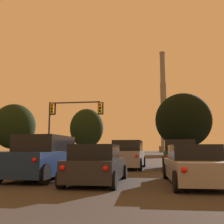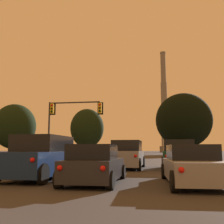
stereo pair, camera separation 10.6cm
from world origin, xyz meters
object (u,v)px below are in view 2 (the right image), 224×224
at_px(traffic_light_overhead_left, 67,116).
at_px(sedan_right_lane_second, 192,166).
at_px(suv_left_lane_second, 43,158).
at_px(suv_right_lane_front, 178,155).
at_px(hatchback_center_lane_second, 95,165).
at_px(smokestack, 164,112).
at_px(sedan_left_lane_front, 74,158).
at_px(suv_center_lane_front, 127,155).

bearing_deg(traffic_light_overhead_left, sedan_right_lane_second, -56.68).
distance_m(suv_left_lane_second, suv_right_lane_front, 8.99).
relative_size(hatchback_center_lane_second, suv_right_lane_front, 0.83).
relative_size(suv_left_lane_second, smokestack, 0.10).
height_order(sedan_right_lane_second, smokestack, smokestack).
bearing_deg(traffic_light_overhead_left, sedan_left_lane_front, -67.59).
height_order(suv_left_lane_second, suv_right_lane_front, same).
height_order(hatchback_center_lane_second, sedan_right_lane_second, hatchback_center_lane_second).
relative_size(traffic_light_overhead_left, smokestack, 0.12).
bearing_deg(suv_center_lane_front, hatchback_center_lane_second, -91.76).
xyz_separation_m(suv_left_lane_second, sedan_left_lane_front, (-0.48, 6.25, -0.23)).
bearing_deg(suv_right_lane_front, suv_center_lane_front, 175.28).
distance_m(suv_left_lane_second, traffic_light_overhead_left, 15.01).
relative_size(sedan_right_lane_second, sedan_left_lane_front, 1.00).
bearing_deg(smokestack, sedan_left_lane_front, -95.82).
relative_size(suv_left_lane_second, suv_center_lane_front, 1.00).
height_order(sedan_left_lane_front, smokestack, smokestack).
bearing_deg(hatchback_center_lane_second, smokestack, 86.27).
distance_m(suv_center_lane_front, smokestack, 111.70).
distance_m(hatchback_center_lane_second, suv_center_lane_front, 7.96).
xyz_separation_m(sedan_left_lane_front, smokestack, (11.25, 110.33, 18.80)).
height_order(traffic_light_overhead_left, smokestack, smokestack).
xyz_separation_m(suv_center_lane_front, smokestack, (7.67, 109.88, 18.57)).
xyz_separation_m(sedan_right_lane_second, sedan_left_lane_front, (-6.69, 7.27, 0.00)).
distance_m(sedan_left_lane_front, smokestack, 112.48).
relative_size(suv_right_lane_front, sedan_left_lane_front, 1.04).
xyz_separation_m(hatchback_center_lane_second, sedan_right_lane_second, (3.58, 0.23, 0.00)).
bearing_deg(suv_right_lane_front, suv_left_lane_second, -133.57).
height_order(suv_center_lane_front, sedan_left_lane_front, suv_center_lane_front).
xyz_separation_m(suv_right_lane_front, sedan_right_lane_second, (-0.18, -7.34, -0.23)).
relative_size(suv_center_lane_front, traffic_light_overhead_left, 0.82).
bearing_deg(suv_left_lane_second, traffic_light_overhead_left, 106.61).
xyz_separation_m(suv_left_lane_second, suv_center_lane_front, (3.09, 6.69, 0.00)).
distance_m(suv_center_lane_front, sedan_left_lane_front, 3.61).
distance_m(hatchback_center_lane_second, suv_right_lane_front, 8.46).
bearing_deg(sedan_left_lane_front, sedan_right_lane_second, -49.94).
height_order(hatchback_center_lane_second, suv_right_lane_front, suv_right_lane_front).
xyz_separation_m(suv_left_lane_second, sedan_right_lane_second, (6.21, -1.02, -0.23)).
relative_size(suv_center_lane_front, sedan_right_lane_second, 1.04).
height_order(hatchback_center_lane_second, smokestack, smokestack).
bearing_deg(sedan_left_lane_front, smokestack, 81.60).
bearing_deg(suv_left_lane_second, hatchback_center_lane_second, -23.61).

